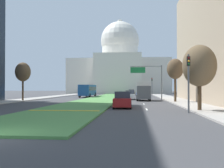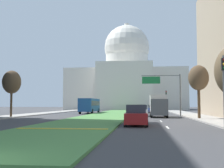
{
  "view_description": "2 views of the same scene",
  "coord_description": "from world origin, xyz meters",
  "px_view_note": "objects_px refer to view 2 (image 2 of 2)",
  "views": [
    {
      "loc": [
        6.51,
        -10.92,
        2.23
      ],
      "look_at": [
        0.77,
        52.09,
        3.17
      ],
      "focal_mm": 41.65,
      "sensor_mm": 36.0,
      "label": 1
    },
    {
      "loc": [
        5.7,
        -8.4,
        1.89
      ],
      "look_at": [
        -0.31,
        49.2,
        5.77
      ],
      "focal_mm": 47.98,
      "sensor_mm": 36.0,
      "label": 2
    }
  ],
  "objects_px": {
    "street_tree_left_mid": "(12,82)",
    "sedan_lead_stopped": "(136,116)",
    "capitol_building": "(127,79)",
    "box_truck_delivery": "(158,105)",
    "sedan_far_horizon": "(141,108)",
    "traffic_light_near_right": "(224,83)",
    "city_bus": "(90,105)",
    "street_tree_right_mid": "(198,78)",
    "traffic_light_far_right": "(166,98)",
    "sedan_distant": "(153,109)",
    "overhead_guide_sign": "(165,86)",
    "sedan_midblock": "(142,111)"
  },
  "relations": [
    {
      "from": "traffic_light_near_right",
      "to": "street_tree_left_mid",
      "type": "height_order",
      "value": "street_tree_left_mid"
    },
    {
      "from": "street_tree_left_mid",
      "to": "sedan_lead_stopped",
      "type": "height_order",
      "value": "street_tree_left_mid"
    },
    {
      "from": "overhead_guide_sign",
      "to": "city_bus",
      "type": "height_order",
      "value": "overhead_guide_sign"
    },
    {
      "from": "street_tree_left_mid",
      "to": "sedan_midblock",
      "type": "distance_m",
      "value": 19.7
    },
    {
      "from": "capitol_building",
      "to": "box_truck_delivery",
      "type": "distance_m",
      "value": 62.23
    },
    {
      "from": "sedan_distant",
      "to": "sedan_lead_stopped",
      "type": "bearing_deg",
      "value": -93.95
    },
    {
      "from": "street_tree_right_mid",
      "to": "sedan_far_horizon",
      "type": "bearing_deg",
      "value": 101.47
    },
    {
      "from": "overhead_guide_sign",
      "to": "sedan_distant",
      "type": "bearing_deg",
      "value": 94.74
    },
    {
      "from": "capitol_building",
      "to": "box_truck_delivery",
      "type": "height_order",
      "value": "capitol_building"
    },
    {
      "from": "street_tree_left_mid",
      "to": "sedan_far_horizon",
      "type": "height_order",
      "value": "street_tree_left_mid"
    },
    {
      "from": "sedan_lead_stopped",
      "to": "street_tree_right_mid",
      "type": "bearing_deg",
      "value": 56.8
    },
    {
      "from": "traffic_light_near_right",
      "to": "sedan_distant",
      "type": "xyz_separation_m",
      "value": [
        -3.51,
        43.16,
        -2.5
      ]
    },
    {
      "from": "sedan_distant",
      "to": "box_truck_delivery",
      "type": "height_order",
      "value": "box_truck_delivery"
    },
    {
      "from": "capitol_building",
      "to": "traffic_light_far_right",
      "type": "xyz_separation_m",
      "value": [
        11.18,
        -32.15,
        -7.2
      ]
    },
    {
      "from": "traffic_light_far_right",
      "to": "sedan_lead_stopped",
      "type": "relative_size",
      "value": 1.1
    },
    {
      "from": "traffic_light_near_right",
      "to": "sedan_lead_stopped",
      "type": "height_order",
      "value": "traffic_light_near_right"
    },
    {
      "from": "sedan_distant",
      "to": "street_tree_right_mid",
      "type": "bearing_deg",
      "value": -79.45
    },
    {
      "from": "traffic_light_far_right",
      "to": "street_tree_left_mid",
      "type": "xyz_separation_m",
      "value": [
        -23.54,
        -33.04,
        1.55
      ]
    },
    {
      "from": "city_bus",
      "to": "overhead_guide_sign",
      "type": "bearing_deg",
      "value": -42.31
    },
    {
      "from": "overhead_guide_sign",
      "to": "sedan_far_horizon",
      "type": "xyz_separation_m",
      "value": [
        -3.86,
        27.12,
        -3.85
      ]
    },
    {
      "from": "capitol_building",
      "to": "sedan_lead_stopped",
      "type": "relative_size",
      "value": 8.34
    },
    {
      "from": "street_tree_right_mid",
      "to": "city_bus",
      "type": "distance_m",
      "value": 28.21
    },
    {
      "from": "traffic_light_near_right",
      "to": "sedan_lead_stopped",
      "type": "xyz_separation_m",
      "value": [
        -6.11,
        5.51,
        -2.46
      ]
    },
    {
      "from": "traffic_light_far_right",
      "to": "city_bus",
      "type": "distance_m",
      "value": 20.79
    },
    {
      "from": "traffic_light_far_right",
      "to": "sedan_midblock",
      "type": "height_order",
      "value": "traffic_light_far_right"
    },
    {
      "from": "capitol_building",
      "to": "street_tree_right_mid",
      "type": "xyz_separation_m",
      "value": [
        12.55,
        -66.82,
        -5.46
      ]
    },
    {
      "from": "traffic_light_far_right",
      "to": "city_bus",
      "type": "bearing_deg",
      "value": -141.58
    },
    {
      "from": "sedan_lead_stopped",
      "to": "city_bus",
      "type": "bearing_deg",
      "value": 106.96
    },
    {
      "from": "traffic_light_near_right",
      "to": "city_bus",
      "type": "height_order",
      "value": "traffic_light_near_right"
    },
    {
      "from": "sedan_far_horizon",
      "to": "traffic_light_near_right",
      "type": "bearing_deg",
      "value": -83.6
    },
    {
      "from": "sedan_distant",
      "to": "sedan_midblock",
      "type": "bearing_deg",
      "value": -97.34
    },
    {
      "from": "city_bus",
      "to": "sedan_midblock",
      "type": "bearing_deg",
      "value": -50.57
    },
    {
      "from": "capitol_building",
      "to": "street_tree_left_mid",
      "type": "height_order",
      "value": "capitol_building"
    },
    {
      "from": "overhead_guide_sign",
      "to": "sedan_midblock",
      "type": "bearing_deg",
      "value": 178.28
    },
    {
      "from": "street_tree_left_mid",
      "to": "city_bus",
      "type": "xyz_separation_m",
      "value": [
        7.3,
        20.15,
        -3.1
      ]
    },
    {
      "from": "overhead_guide_sign",
      "to": "capitol_building",
      "type": "bearing_deg",
      "value": 98.93
    },
    {
      "from": "overhead_guide_sign",
      "to": "sedan_distant",
      "type": "distance_m",
      "value": 17.81
    },
    {
      "from": "traffic_light_near_right",
      "to": "overhead_guide_sign",
      "type": "relative_size",
      "value": 0.8
    },
    {
      "from": "traffic_light_near_right",
      "to": "sedan_lead_stopped",
      "type": "relative_size",
      "value": 1.1
    },
    {
      "from": "box_truck_delivery",
      "to": "sedan_lead_stopped",
      "type": "bearing_deg",
      "value": -99.24
    },
    {
      "from": "box_truck_delivery",
      "to": "city_bus",
      "type": "relative_size",
      "value": 0.58
    },
    {
      "from": "capitol_building",
      "to": "city_bus",
      "type": "height_order",
      "value": "capitol_building"
    },
    {
      "from": "traffic_light_near_right",
      "to": "box_truck_delivery",
      "type": "bearing_deg",
      "value": 98.34
    },
    {
      "from": "city_bus",
      "to": "sedan_lead_stopped",
      "type": "bearing_deg",
      "value": -73.04
    },
    {
      "from": "sedan_far_horizon",
      "to": "city_bus",
      "type": "relative_size",
      "value": 0.39
    },
    {
      "from": "capitol_building",
      "to": "sedan_far_horizon",
      "type": "relative_size",
      "value": 9.08
    },
    {
      "from": "box_truck_delivery",
      "to": "city_bus",
      "type": "distance_m",
      "value": 20.62
    },
    {
      "from": "capitol_building",
      "to": "sedan_far_horizon",
      "type": "xyz_separation_m",
      "value": [
        5.24,
        -30.8,
        -9.7
      ]
    },
    {
      "from": "capitol_building",
      "to": "sedan_distant",
      "type": "distance_m",
      "value": 42.44
    },
    {
      "from": "overhead_guide_sign",
      "to": "sedan_midblock",
      "type": "relative_size",
      "value": 1.41
    }
  ]
}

